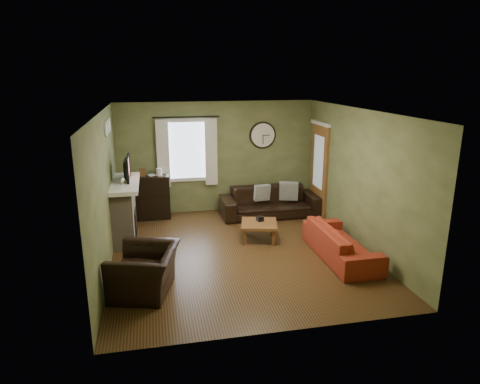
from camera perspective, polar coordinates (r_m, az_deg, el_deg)
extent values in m
cube|color=#432C15|center=(8.05, -0.12, -8.01)|extent=(4.60, 5.20, 0.00)
cube|color=white|center=(7.40, -0.13, 10.75)|extent=(4.60, 5.20, 0.00)
cube|color=#646D3E|center=(7.52, -17.55, 0.02)|extent=(0.00, 5.20, 2.60)
cube|color=#646D3E|center=(8.38, 15.47, 1.75)|extent=(0.00, 5.20, 2.60)
cube|color=#646D3E|center=(10.12, -3.10, 4.63)|extent=(4.60, 0.00, 2.60)
cube|color=#646D3E|center=(5.23, 5.67, -6.14)|extent=(4.60, 0.00, 2.60)
cube|color=tan|center=(8.82, -15.18, -2.63)|extent=(0.40, 1.40, 1.10)
cube|color=black|center=(8.88, -13.85, -4.09)|extent=(0.04, 0.60, 0.55)
cube|color=white|center=(8.65, -15.26, 1.10)|extent=(0.58, 1.60, 0.08)
imported|color=black|center=(8.75, -15.18, 2.70)|extent=(0.08, 0.60, 0.35)
cube|color=#994C3F|center=(8.73, -14.68, 3.09)|extent=(0.02, 0.62, 0.36)
cylinder|color=white|center=(8.12, -17.44, 8.00)|extent=(0.28, 0.28, 0.03)
cylinder|color=white|center=(8.47, -17.23, 8.30)|extent=(0.28, 0.28, 0.03)
cylinder|color=white|center=(8.82, -17.04, 8.58)|extent=(0.28, 0.28, 0.03)
cylinder|color=black|center=(9.78, -7.19, 9.89)|extent=(0.03, 0.03, 1.50)
cube|color=silver|center=(9.87, -10.23, 5.01)|extent=(0.28, 0.04, 1.55)
cube|color=silver|center=(9.96, -3.87, 5.31)|extent=(0.28, 0.04, 1.55)
cube|color=brown|center=(10.06, 10.49, 2.87)|extent=(0.05, 0.90, 2.10)
imported|color=brown|center=(9.80, -12.16, 1.90)|extent=(0.24, 0.27, 0.02)
imported|color=black|center=(9.97, 4.04, -1.29)|extent=(2.28, 0.89, 0.67)
cube|color=gray|center=(9.90, 2.97, -0.09)|extent=(0.38, 0.15, 0.37)
cube|color=gray|center=(10.09, 6.51, 0.14)|extent=(0.46, 0.27, 0.44)
imported|color=maroon|center=(7.94, 13.33, -6.57)|extent=(0.76, 1.95, 0.57)
imported|color=black|center=(6.72, -12.56, -10.23)|extent=(1.17, 1.27, 0.69)
cube|color=black|center=(8.56, 2.68, -3.68)|extent=(0.14, 0.14, 0.09)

